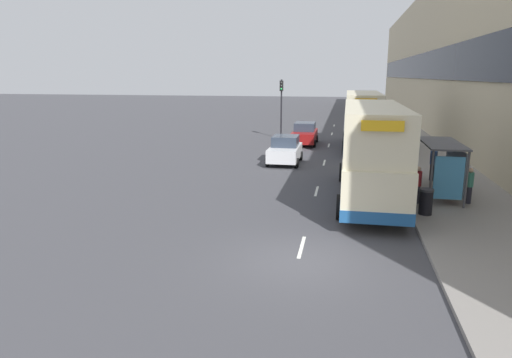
% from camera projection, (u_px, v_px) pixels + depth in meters
% --- Properties ---
extents(ground_plane, '(220.00, 220.00, 0.00)m').
position_uv_depth(ground_plane, '(298.00, 261.00, 14.03)').
color(ground_plane, '#424247').
extents(pavement, '(5.00, 93.00, 0.14)m').
position_uv_depth(pavement, '(394.00, 127.00, 49.62)').
color(pavement, gray).
rests_on(pavement, ground_plane).
extents(terrace_facade, '(3.10, 93.00, 14.54)m').
position_uv_depth(terrace_facade, '(439.00, 59.00, 47.27)').
color(terrace_facade, '#C6B793').
rests_on(terrace_facade, ground_plane).
extents(lane_mark_0, '(0.12, 2.00, 0.01)m').
position_uv_depth(lane_mark_0, '(302.00, 247.00, 15.20)').
color(lane_mark_0, silver).
rests_on(lane_mark_0, ground_plane).
extents(lane_mark_1, '(0.12, 2.00, 0.01)m').
position_uv_depth(lane_mark_1, '(317.00, 191.00, 22.51)').
color(lane_mark_1, silver).
rests_on(lane_mark_1, ground_plane).
extents(lane_mark_2, '(0.12, 2.00, 0.01)m').
position_uv_depth(lane_mark_2, '(324.00, 163.00, 29.82)').
color(lane_mark_2, silver).
rests_on(lane_mark_2, ground_plane).
extents(lane_mark_3, '(0.12, 2.00, 0.01)m').
position_uv_depth(lane_mark_3, '(329.00, 145.00, 37.13)').
color(lane_mark_3, silver).
rests_on(lane_mark_3, ground_plane).
extents(lane_mark_4, '(0.12, 2.00, 0.01)m').
position_uv_depth(lane_mark_4, '(332.00, 134.00, 44.43)').
color(lane_mark_4, silver).
rests_on(lane_mark_4, ground_plane).
extents(lane_mark_5, '(0.12, 2.00, 0.01)m').
position_uv_depth(lane_mark_5, '(334.00, 125.00, 51.74)').
color(lane_mark_5, silver).
rests_on(lane_mark_5, ground_plane).
extents(bus_shelter, '(1.60, 4.20, 2.48)m').
position_uv_depth(bus_shelter, '(446.00, 160.00, 20.48)').
color(bus_shelter, '#4C4C51').
rests_on(bus_shelter, ground_plane).
extents(double_decker_bus_near, '(2.85, 10.47, 4.30)m').
position_uv_depth(double_decker_bus_near, '(372.00, 151.00, 20.51)').
color(double_decker_bus_near, beige).
rests_on(double_decker_bus_near, ground_plane).
extents(double_decker_bus_ahead, '(2.85, 10.64, 4.30)m').
position_uv_depth(double_decker_bus_ahead, '(362.00, 119.00, 35.05)').
color(double_decker_bus_ahead, beige).
rests_on(double_decker_bus_ahead, ground_plane).
extents(car_0, '(2.05, 4.59, 1.79)m').
position_uv_depth(car_0, '(305.00, 134.00, 37.53)').
color(car_0, maroon).
rests_on(car_0, ground_plane).
extents(car_1, '(2.04, 4.12, 1.77)m').
position_uv_depth(car_1, '(285.00, 150.00, 29.51)').
color(car_1, silver).
rests_on(car_1, ground_plane).
extents(pedestrian_at_shelter, '(0.34, 0.34, 1.72)m').
position_uv_depth(pedestrian_at_shelter, '(407.00, 160.00, 25.27)').
color(pedestrian_at_shelter, '#23232D').
rests_on(pedestrian_at_shelter, ground_plane).
extents(pedestrian_1, '(0.32, 0.32, 1.63)m').
position_uv_depth(pedestrian_1, '(417.00, 184.00, 19.74)').
color(pedestrian_1, '#23232D').
rests_on(pedestrian_1, ground_plane).
extents(pedestrian_2, '(0.31, 0.31, 1.57)m').
position_uv_depth(pedestrian_2, '(469.00, 185.00, 19.72)').
color(pedestrian_2, '#23232D').
rests_on(pedestrian_2, ground_plane).
extents(pedestrian_3, '(0.36, 0.36, 1.81)m').
position_uv_depth(pedestrian_3, '(433.00, 163.00, 24.03)').
color(pedestrian_3, '#23232D').
rests_on(pedestrian_3, ground_plane).
extents(litter_bin, '(0.55, 0.55, 1.05)m').
position_uv_depth(litter_bin, '(426.00, 201.00, 18.21)').
color(litter_bin, black).
rests_on(litter_bin, ground_plane).
extents(traffic_light_far_kerb, '(0.30, 0.32, 5.23)m').
position_uv_depth(traffic_light_far_kerb, '(281.00, 99.00, 40.24)').
color(traffic_light_far_kerb, black).
rests_on(traffic_light_far_kerb, ground_plane).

